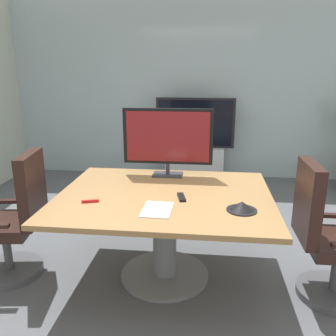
# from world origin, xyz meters

# --- Properties ---
(ground_plane) EXTENTS (7.03, 7.03, 0.00)m
(ground_plane) POSITION_xyz_m (0.00, 0.00, 0.00)
(ground_plane) COLOR #515459
(wall_back_glass_partition) EXTENTS (5.94, 0.10, 2.83)m
(wall_back_glass_partition) POSITION_xyz_m (0.00, 3.02, 1.42)
(wall_back_glass_partition) COLOR #9EB2B7
(wall_back_glass_partition) RESTS_ON ground
(conference_table) EXTENTS (1.73, 1.39, 0.76)m
(conference_table) POSITION_xyz_m (-0.10, -0.07, 0.57)
(conference_table) COLOR olive
(conference_table) RESTS_ON ground
(office_chair_left) EXTENTS (0.62, 0.60, 1.09)m
(office_chair_left) POSITION_xyz_m (-1.36, -0.17, 0.46)
(office_chair_left) COLOR #4C4C51
(office_chair_left) RESTS_ON ground
(office_chair_right) EXTENTS (0.60, 0.57, 1.09)m
(office_chair_right) POSITION_xyz_m (1.17, -0.19, 0.46)
(office_chair_right) COLOR #4C4C51
(office_chair_right) RESTS_ON ground
(tv_monitor) EXTENTS (0.84, 0.18, 0.64)m
(tv_monitor) POSITION_xyz_m (-0.13, 0.46, 1.12)
(tv_monitor) COLOR #333338
(tv_monitor) RESTS_ON conference_table
(wall_display_unit) EXTENTS (1.20, 0.36, 1.31)m
(wall_display_unit) POSITION_xyz_m (0.05, 2.66, 0.44)
(wall_display_unit) COLOR #B7BABC
(wall_display_unit) RESTS_ON ground
(conference_phone) EXTENTS (0.22, 0.22, 0.07)m
(conference_phone) POSITION_xyz_m (0.50, -0.34, 0.79)
(conference_phone) COLOR black
(conference_phone) RESTS_ON conference_table
(remote_control) EXTENTS (0.08, 0.18, 0.02)m
(remote_control) POSITION_xyz_m (0.05, -0.14, 0.77)
(remote_control) COLOR black
(remote_control) RESTS_ON conference_table
(whiteboard_marker) EXTENTS (0.13, 0.06, 0.02)m
(whiteboard_marker) POSITION_xyz_m (-0.64, -0.31, 0.77)
(whiteboard_marker) COLOR red
(whiteboard_marker) RESTS_ON conference_table
(paper_notepad) EXTENTS (0.22, 0.31, 0.01)m
(paper_notepad) POSITION_xyz_m (-0.11, -0.40, 0.76)
(paper_notepad) COLOR white
(paper_notepad) RESTS_ON conference_table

